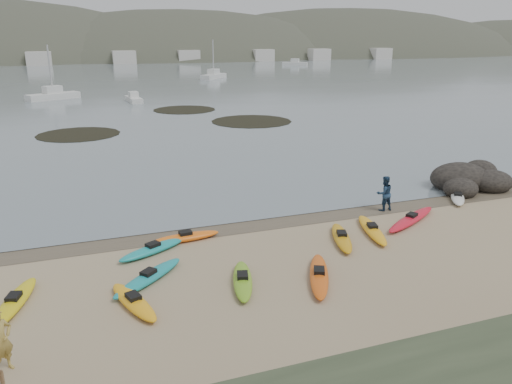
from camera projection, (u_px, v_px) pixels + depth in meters
name	position (u px, v px, depth m)	size (l,w,h in m)	color
ground	(256.00, 221.00, 24.85)	(600.00, 600.00, 0.00)	tan
wet_sand	(258.00, 223.00, 24.58)	(60.00, 60.00, 0.00)	brown
water	(85.00, 50.00, 294.08)	(1200.00, 1200.00, 0.00)	slate
kayaks	(273.00, 250.00, 21.06)	(24.21, 9.12, 0.34)	yellow
person_west	(1.00, 341.00, 13.49)	(0.69, 0.45, 1.88)	#B49948
person_east	(384.00, 193.00, 26.04)	(0.91, 0.71, 1.87)	navy
rock_cluster	(469.00, 183.00, 30.22)	(5.33, 3.93, 1.83)	black
kelp_mats	(183.00, 121.00, 53.44)	(25.50, 19.86, 0.04)	black
moored_boats	(116.00, 78.00, 100.75)	(97.64, 76.47, 1.30)	silver
far_hills	(191.00, 94.00, 216.41)	(550.00, 135.00, 80.00)	#384235
far_town	(118.00, 57.00, 156.31)	(199.00, 5.00, 4.00)	beige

